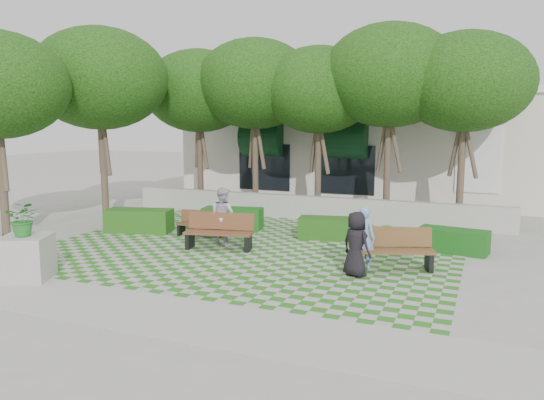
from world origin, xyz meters
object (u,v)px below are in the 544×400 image
at_px(bench_west, 201,224).
at_px(person_white, 223,216).
at_px(hedge_west, 139,221).
at_px(hedge_midright, 330,228).
at_px(person_dark, 356,244).
at_px(person_blue, 364,238).
at_px(hedge_east, 453,241).
at_px(bench_east, 393,250).
at_px(hedge_midleft, 232,218).
at_px(bench_mid, 219,232).
at_px(planter_front, 26,248).

relative_size(bench_west, person_white, 0.91).
bearing_deg(hedge_west, bench_west, 5.20).
relative_size(hedge_midright, person_dark, 1.24).
relative_size(hedge_west, person_blue, 1.38).
distance_m(hedge_midright, person_white, 3.50).
distance_m(hedge_east, hedge_midright, 3.79).
xyz_separation_m(bench_east, person_blue, (-0.69, -0.29, 0.30)).
bearing_deg(person_white, person_dark, 176.30).
bearing_deg(hedge_east, bench_east, -117.41).
relative_size(bench_west, hedge_midleft, 0.78).
height_order(bench_east, hedge_midleft, bench_east).
height_order(bench_west, hedge_west, bench_west).
xyz_separation_m(bench_mid, hedge_east, (6.39, 2.23, -0.17)).
xyz_separation_m(bench_west, hedge_midright, (4.04, 1.20, -0.05)).
xyz_separation_m(bench_mid, hedge_midleft, (-1.03, 2.90, -0.14)).
xyz_separation_m(planter_front, person_white, (2.63, 4.98, 0.13)).
xyz_separation_m(bench_east, planter_front, (-7.87, -4.23, 0.26)).
height_order(hedge_midright, person_blue, person_blue).
relative_size(bench_east, hedge_west, 0.95).
xyz_separation_m(hedge_east, person_blue, (-1.98, -2.77, 0.47)).
height_order(person_dark, person_white, person_white).
height_order(hedge_midleft, person_dark, person_dark).
bearing_deg(planter_front, person_blue, 28.77).
distance_m(planter_front, person_dark, 7.85).
bearing_deg(bench_mid, hedge_west, 151.12).
distance_m(bench_mid, hedge_west, 3.90).
height_order(bench_mid, person_white, person_white).
xyz_separation_m(bench_mid, person_white, (-0.13, 0.49, 0.38)).
distance_m(hedge_east, person_blue, 3.44).
xyz_separation_m(bench_mid, hedge_midright, (2.62, 2.57, -0.16)).
xyz_separation_m(hedge_midright, hedge_west, (-6.34, -1.41, 0.04)).
distance_m(bench_mid, person_white, 0.63).
relative_size(hedge_midleft, planter_front, 1.11).
xyz_separation_m(hedge_midleft, hedge_west, (-2.68, -1.73, 0.02)).
bearing_deg(person_blue, bench_east, -147.13).
xyz_separation_m(bench_mid, hedge_west, (-3.72, 1.16, -0.12)).
bearing_deg(person_white, bench_west, -17.38).
relative_size(hedge_east, hedge_west, 0.87).
bearing_deg(bench_mid, person_white, 93.65).
height_order(bench_mid, person_blue, person_blue).
xyz_separation_m(hedge_midright, planter_front, (-5.39, -7.06, 0.42)).
bearing_deg(person_white, hedge_east, -147.91).
xyz_separation_m(bench_mid, planter_front, (-2.76, -4.49, 0.25)).
bearing_deg(hedge_east, person_white, -165.10).
relative_size(hedge_midright, person_blue, 1.23).
distance_m(bench_east, bench_mid, 5.11).
bearing_deg(hedge_east, bench_west, -173.74).
height_order(bench_mid, person_dark, person_dark).
distance_m(bench_east, hedge_midleft, 6.90).
height_order(hedge_midleft, person_blue, person_blue).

